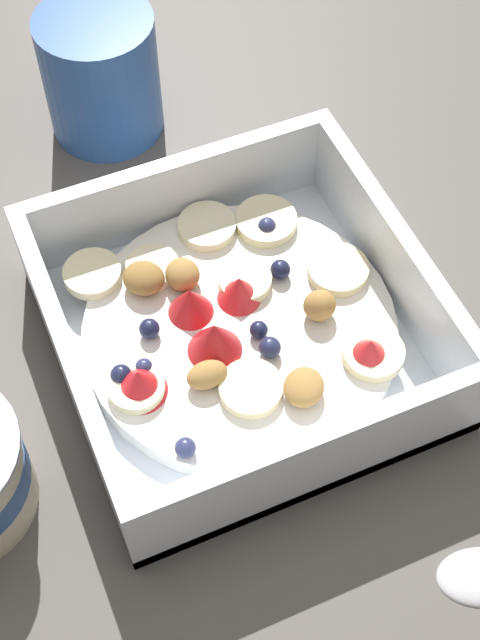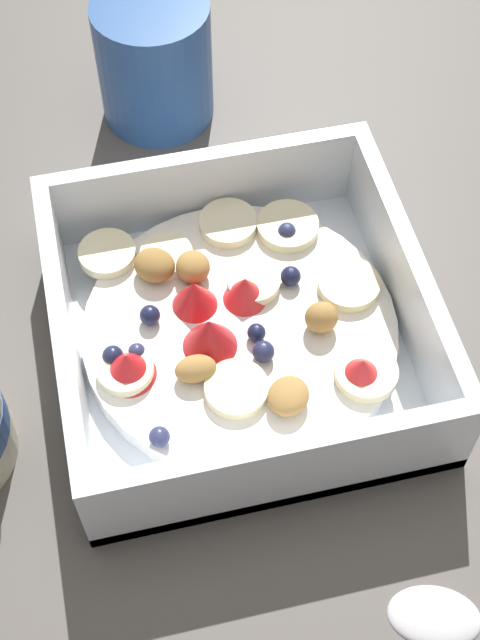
# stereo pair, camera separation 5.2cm
# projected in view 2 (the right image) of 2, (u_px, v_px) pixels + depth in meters

# --- Properties ---
(ground_plane) EXTENTS (2.40, 2.40, 0.00)m
(ground_plane) POSITION_uv_depth(u_px,v_px,m) (219.00, 343.00, 0.55)
(ground_plane) COLOR #56514C
(fruit_bowl) EXTENTS (0.21, 0.21, 0.07)m
(fruit_bowl) POSITION_uv_depth(u_px,v_px,m) (238.00, 328.00, 0.53)
(fruit_bowl) COLOR white
(fruit_bowl) RESTS_ON ground
(coffee_mug) EXTENTS (0.11, 0.08, 0.09)m
(coffee_mug) POSITION_uv_depth(u_px,v_px,m) (153.00, 59.00, 0.62)
(coffee_mug) COLOR #2D5699
(coffee_mug) RESTS_ON ground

